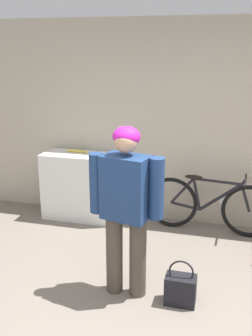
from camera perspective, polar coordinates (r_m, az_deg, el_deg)
wall_back at (r=5.06m, az=8.36°, el=6.24°), size 8.00×0.07×2.60m
side_shelf at (r=5.34m, az=-6.64°, el=-2.60°), size 0.98×0.45×0.90m
person at (r=3.49m, az=0.00°, el=-4.74°), size 0.67×0.34×1.60m
bicycle at (r=5.02m, az=11.97°, el=-5.30°), size 1.63×0.46×0.74m
banana at (r=5.27m, az=-7.07°, el=2.45°), size 0.32×0.09×0.04m
handbag at (r=3.74m, az=7.91°, el=-16.97°), size 0.28×0.17×0.43m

